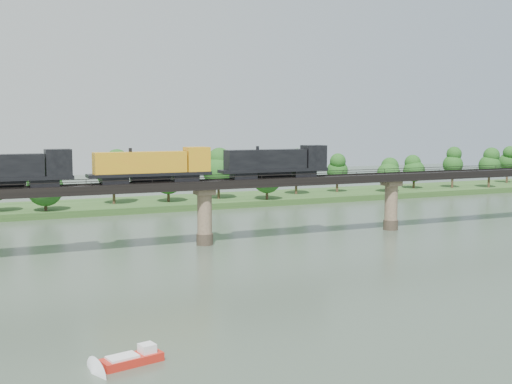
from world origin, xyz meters
name	(u,v)px	position (x,y,z in m)	size (l,w,h in m)	color
ground	(280,283)	(0.00, 0.00, 0.00)	(400.00, 400.00, 0.00)	#344235
far_bank	(132,205)	(0.00, 85.00, 0.80)	(300.00, 24.00, 1.60)	#284A1D
bridge	(205,214)	(0.00, 30.00, 5.46)	(236.00, 30.00, 11.50)	#473A2D
bridge_superstructure	(204,179)	(0.00, 30.00, 11.79)	(220.00, 4.90, 0.75)	black
far_treeline	(102,176)	(-8.21, 80.52, 8.83)	(289.06, 17.54, 13.60)	#382619
freight_train	(105,167)	(-17.27, 30.00, 14.31)	(85.46, 3.33, 5.88)	black
motorboat	(133,358)	(-25.16, -21.13, 0.53)	(5.83, 3.13, 1.55)	red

